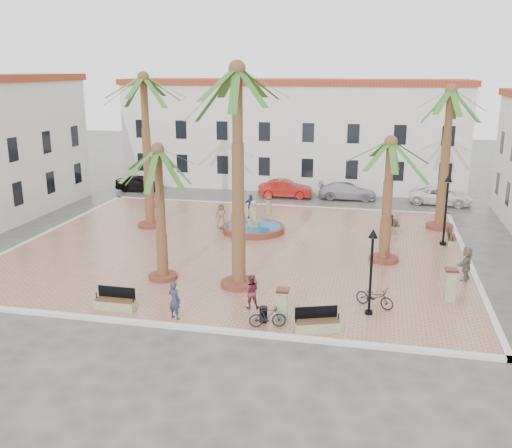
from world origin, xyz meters
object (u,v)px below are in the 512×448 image
Objects in this scene: bicycle_a at (375,297)px; bench_se at (317,325)px; cyclist_a at (174,300)px; car_black at (140,183)px; bollard_e at (450,284)px; lamppost_e at (447,198)px; bicycle_b at (268,317)px; bollard_n at (268,206)px; bench_s at (115,303)px; bollard_se at (283,305)px; car_red at (285,189)px; bench_e at (451,240)px; pedestrian_fountain_b at (251,206)px; palm_s at (237,93)px; bench_ne at (394,225)px; car_silver at (347,191)px; lamppost_s at (372,257)px; car_white at (441,196)px; pedestrian_east at (466,263)px; cyclist_b at (251,292)px; litter_bin at (263,314)px; fountain at (254,227)px; palm_e at (390,158)px; pedestrian_fountain_a at (221,215)px; palm_ne at (450,106)px; palm_nw at (144,93)px; pedestrian_north at (159,202)px; palm_sw at (158,165)px.

bench_se is at bearing 167.75° from bicycle_a.
cyclist_a reaches higher than car_black.
bicycle_a is (-3.33, -1.45, -0.33)m from bollard_e.
lamppost_e is 15.83m from bicycle_b.
car_black is (-12.73, 6.33, -0.08)m from bollard_n.
bollard_se reaches higher than bench_s.
bench_e is at bearing -136.14° from car_red.
palm_s is at bearing -77.97° from pedestrian_fountain_b.
bench_ne is 9.85m from car_silver.
bollard_e is (9.84, 0.28, -8.41)m from palm_s.
lamppost_s reaches higher than bench_ne.
car_white is at bearing 77.70° from lamppost_s.
pedestrian_fountain_b is 0.35× the size of car_white.
pedestrian_fountain_b reaches higher than car_white.
lamppost_e reaches higher than pedestrian_east.
cyclist_b is at bearing 143.43° from bench_e.
bench_e is 15.97m from litter_bin.
bollard_n is at bearing -115.98° from car_black.
fountain is 14.03m from lamppost_s.
palm_e is at bearing 65.35° from bollard_se.
car_red is at bearing 108.22° from lamppost_s.
car_black is at bearing 155.21° from lamppost_e.
bollard_e is at bearing 1.65° from palm_s.
car_red is at bearing 49.73° from bench_e.
palm_s is 13.40m from pedestrian_fountain_a.
bicycle_b is at bearing -25.72° from pedestrian_east.
palm_ne is 5.04× the size of bench_s.
bench_e is 0.93× the size of bicycle_a.
bench_ne is 14.17m from lamppost_s.
fountain is 11.00m from palm_nw.
pedestrian_north reaches higher than car_white.
bollard_n is at bearing 70.63° from bench_ne.
bench_se is 30.64m from car_black.
lamppost_s is 0.81× the size of car_silver.
palm_nw is at bearing -146.63° from pedestrian_fountain_b.
palm_sw is at bearing 157.19° from car_silver.
bench_se is 1.10× the size of pedestrian_fountain_a.
bench_e is 2.48× the size of litter_bin.
bench_s reaches higher than bicycle_b.
palm_e is at bearing 38.96° from bench_s.
cyclist_a is at bearing -125.50° from palm_ne.
palm_sw is 7.66m from cyclist_b.
bicycle_a is 0.98× the size of pedestrian_north.
pedestrian_north reaches higher than bench_e.
palm_e is at bearing 21.32° from bicycle_a.
lamppost_e is 2.88× the size of bollard_se.
car_black is at bearing 149.03° from pedestrian_fountain_b.
car_silver is at bearing -81.27° from cyclist_a.
palm_ne is at bearing -40.59° from bicycle_b.
palm_ne is (11.88, 3.43, 7.70)m from fountain.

